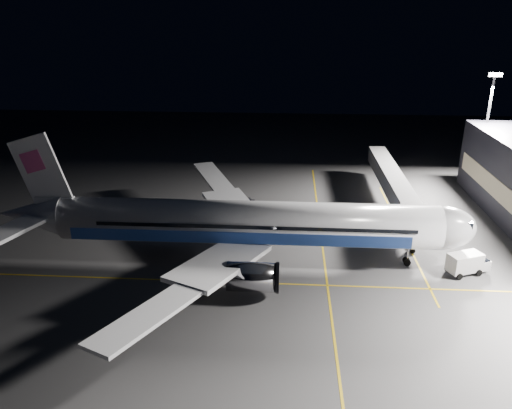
{
  "coord_description": "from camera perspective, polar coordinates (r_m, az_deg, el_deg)",
  "views": [
    {
      "loc": [
        5.0,
        -58.23,
        30.59
      ],
      "look_at": [
        0.75,
        4.57,
        6.0
      ],
      "focal_mm": 35.0,
      "sensor_mm": 36.0,
      "label": 1
    }
  ],
  "objects": [
    {
      "name": "baggage_tug",
      "position": [
        81.59,
        -0.98,
        -0.02
      ],
      "size": [
        3.11,
        2.76,
        1.91
      ],
      "rotation": [
        0.0,
        0.0,
        0.29
      ],
      "color": "black",
      "rests_on": "ground"
    },
    {
      "name": "ground",
      "position": [
        65.97,
        -0.92,
        -6.29
      ],
      "size": [
        200.0,
        200.0,
        0.0
      ],
      "primitive_type": "plane",
      "color": "#4C4C4F",
      "rests_on": "ground"
    },
    {
      "name": "guide_line_side",
      "position": [
        76.68,
        16.36,
        -3.09
      ],
      "size": [
        0.25,
        40.0,
        0.01
      ],
      "primitive_type": "cube",
      "color": "gold",
      "rests_on": "ground"
    },
    {
      "name": "safety_cone_c",
      "position": [
        76.01,
        -5.37,
        -2.25
      ],
      "size": [
        0.39,
        0.39,
        0.58
      ],
      "primitive_type": "cone",
      "color": "#DF3C09",
      "rests_on": "ground"
    },
    {
      "name": "safety_cone_b",
      "position": [
        73.82,
        0.43,
        -2.91
      ],
      "size": [
        0.36,
        0.36,
        0.54
      ],
      "primitive_type": "cone",
      "color": "#DF3C09",
      "rests_on": "ground"
    },
    {
      "name": "guide_line_cross",
      "position": [
        60.73,
        -1.39,
        -8.91
      ],
      "size": [
        70.0,
        0.25,
        0.01
      ],
      "primitive_type": "cube",
      "color": "gold",
      "rests_on": "ground"
    },
    {
      "name": "jet_bridge",
      "position": [
        82.37,
        15.58,
        2.12
      ],
      "size": [
        3.6,
        34.4,
        6.3
      ],
      "color": "#B2B2B7",
      "rests_on": "ground"
    },
    {
      "name": "service_truck",
      "position": [
        67.35,
        23.05,
        -6.13
      ],
      "size": [
        5.74,
        4.01,
        2.74
      ],
      "rotation": [
        0.0,
        0.0,
        0.39
      ],
      "color": "silver",
      "rests_on": "ground"
    },
    {
      "name": "guide_line_main",
      "position": [
        65.96,
        7.82,
        -6.5
      ],
      "size": [
        0.25,
        80.0,
        0.01
      ],
      "primitive_type": "cube",
      "color": "gold",
      "rests_on": "ground"
    },
    {
      "name": "floodlight_mast_north",
      "position": [
        98.47,
        24.92,
        8.72
      ],
      "size": [
        2.4,
        0.68,
        20.7
      ],
      "color": "#59595E",
      "rests_on": "ground"
    },
    {
      "name": "safety_cone_a",
      "position": [
        78.58,
        -0.97,
        -1.35
      ],
      "size": [
        0.38,
        0.38,
        0.57
      ],
      "primitive_type": "cone",
      "color": "#DF3C09",
      "rests_on": "ground"
    },
    {
      "name": "airliner",
      "position": [
        63.83,
        -1.91,
        -2.15
      ],
      "size": [
        61.48,
        54.22,
        16.64
      ],
      "color": "silver",
      "rests_on": "ground"
    }
  ]
}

